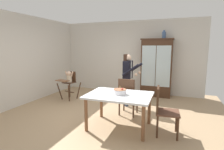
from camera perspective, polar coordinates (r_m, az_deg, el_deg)
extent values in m
plane|color=tan|center=(4.60, -3.25, -13.08)|extent=(6.24, 6.24, 0.00)
cube|color=beige|center=(6.76, 5.73, 5.79)|extent=(5.32, 0.06, 2.70)
cube|color=beige|center=(5.86, -27.70, 4.29)|extent=(0.06, 5.32, 2.70)
cube|color=#422819|center=(6.34, 14.24, 2.09)|extent=(1.03, 0.42, 1.98)
cube|color=#422819|center=(6.30, 14.60, 11.25)|extent=(1.09, 0.48, 0.04)
cube|color=silver|center=(6.15, 11.79, 2.89)|extent=(0.47, 0.01, 1.39)
cube|color=silver|center=(6.10, 16.31, 2.66)|extent=(0.47, 0.01, 1.39)
cube|color=#422819|center=(6.33, 14.27, 2.98)|extent=(0.95, 0.36, 0.02)
cylinder|color=#3D567F|center=(6.29, 16.57, 12.36)|extent=(0.13, 0.13, 0.22)
cylinder|color=#3D567F|center=(6.30, 16.63, 13.58)|extent=(0.07, 0.07, 0.05)
cylinder|color=#422819|center=(6.08, -16.67, -5.15)|extent=(0.16, 0.12, 0.56)
cylinder|color=#422819|center=(5.75, -13.87, -5.83)|extent=(0.12, 0.16, 0.56)
cylinder|color=#422819|center=(6.35, -13.60, -4.40)|extent=(0.12, 0.16, 0.56)
cylinder|color=#422819|center=(6.04, -10.78, -5.00)|extent=(0.16, 0.12, 0.56)
cube|color=#422819|center=(6.06, -13.72, -5.34)|extent=(0.42, 0.14, 0.02)
cube|color=#422819|center=(5.99, -13.84, -2.37)|extent=(0.41, 0.41, 0.02)
cube|color=#422819|center=(6.06, -12.82, -0.44)|extent=(0.30, 0.10, 0.34)
cube|color=brown|center=(5.80, -15.85, -1.75)|extent=(0.48, 0.34, 0.02)
cylinder|color=beige|center=(5.98, -13.74, -1.18)|extent=(0.17, 0.17, 0.22)
sphere|color=beige|center=(5.95, -13.80, 0.50)|extent=(0.15, 0.15, 0.15)
cylinder|color=beige|center=(6.06, -14.69, 0.54)|extent=(0.10, 0.07, 0.17)
cylinder|color=beige|center=(5.85, -12.88, 0.31)|extent=(0.10, 0.07, 0.17)
cylinder|color=#33425B|center=(5.19, 4.77, -5.74)|extent=(0.11, 0.11, 0.82)
cylinder|color=#33425B|center=(5.34, 5.34, -5.31)|extent=(0.11, 0.11, 0.82)
cube|color=black|center=(5.14, 5.17, 1.73)|extent=(0.21, 0.37, 0.52)
cube|color=white|center=(5.11, 6.28, 1.67)|extent=(0.01, 0.06, 0.49)
sphere|color=beige|center=(5.10, 5.22, 5.63)|extent=(0.19, 0.19, 0.19)
cube|color=#382319|center=(5.13, 4.62, 4.31)|extent=(0.11, 0.20, 0.44)
cylinder|color=black|center=(4.90, 6.01, 1.57)|extent=(0.49, 0.09, 0.37)
sphere|color=beige|center=(4.87, 7.78, 0.19)|extent=(0.08, 0.08, 0.08)
cylinder|color=black|center=(5.29, 7.28, 2.09)|extent=(0.49, 0.09, 0.37)
sphere|color=beige|center=(5.26, 8.94, 0.81)|extent=(0.08, 0.08, 0.08)
cube|color=silver|center=(3.76, 2.37, -6.59)|extent=(1.38, 1.00, 0.04)
cylinder|color=brown|center=(3.75, -8.45, -12.72)|extent=(0.07, 0.07, 0.70)
cylinder|color=brown|center=(3.39, 10.12, -15.18)|extent=(0.07, 0.07, 0.70)
cylinder|color=brown|center=(4.42, -3.49, -9.17)|extent=(0.07, 0.07, 0.70)
cylinder|color=brown|center=(4.13, 12.04, -10.73)|extent=(0.07, 0.07, 0.70)
cylinder|color=white|center=(3.76, 2.59, -5.50)|extent=(0.28, 0.28, 0.10)
cylinder|color=#935B3D|center=(3.74, 2.60, -4.70)|extent=(0.27, 0.27, 0.01)
cylinder|color=#F2E5CC|center=(3.74, 2.60, -4.19)|extent=(0.01, 0.01, 0.06)
cone|color=yellow|center=(3.73, 2.61, -3.56)|extent=(0.02, 0.02, 0.02)
sphere|color=red|center=(3.69, 3.36, -4.56)|extent=(0.04, 0.04, 0.04)
cylinder|color=#422819|center=(4.77, 8.19, -9.44)|extent=(0.04, 0.04, 0.45)
cylinder|color=#422819|center=(4.87, 3.92, -8.98)|extent=(0.04, 0.04, 0.45)
cylinder|color=#422819|center=(4.44, 6.96, -10.88)|extent=(0.04, 0.04, 0.45)
cylinder|color=#422819|center=(4.54, 2.39, -10.34)|extent=(0.04, 0.04, 0.45)
cube|color=brown|center=(4.58, 5.41, -7.05)|extent=(0.46, 0.46, 0.03)
cube|color=#422819|center=(4.33, 4.67, -4.50)|extent=(0.42, 0.05, 0.48)
cylinder|color=#422819|center=(4.28, 7.10, -4.71)|extent=(0.03, 0.03, 0.48)
cylinder|color=#422819|center=(4.39, 2.31, -4.29)|extent=(0.03, 0.03, 0.48)
cylinder|color=#422819|center=(3.62, 20.63, -16.21)|extent=(0.04, 0.04, 0.45)
cylinder|color=#422819|center=(3.95, 20.19, -13.95)|extent=(0.04, 0.04, 0.45)
cylinder|color=#422819|center=(3.60, 14.52, -16.02)|extent=(0.04, 0.04, 0.45)
cylinder|color=#422819|center=(3.94, 14.67, -13.77)|extent=(0.04, 0.04, 0.45)
cube|color=brown|center=(3.68, 17.69, -11.54)|extent=(0.48, 0.48, 0.03)
cube|color=#422819|center=(3.60, 14.68, -7.60)|extent=(0.07, 0.42, 0.48)
cylinder|color=#422819|center=(3.42, 14.60, -8.50)|extent=(0.03, 0.03, 0.48)
cylinder|color=#422819|center=(3.78, 14.74, -6.79)|extent=(0.03, 0.03, 0.48)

